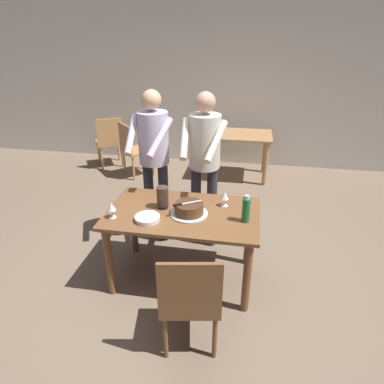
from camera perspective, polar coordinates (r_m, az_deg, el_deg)
name	(u,v)px	position (r m, az deg, el deg)	size (l,w,h in m)	color
ground_plane	(184,276)	(3.48, -1.43, -14.20)	(14.00, 14.00, 0.00)	#7A6651
back_wall	(221,87)	(6.07, 4.99, 17.41)	(10.00, 0.12, 2.70)	silver
main_dining_table	(183,223)	(3.12, -1.56, -5.38)	(1.38, 0.82, 0.75)	brown
cake_on_platter	(189,209)	(2.99, -0.50, -2.94)	(0.34, 0.34, 0.11)	silver
cake_knife	(181,204)	(2.94, -1.81, -2.09)	(0.24, 0.16, 0.02)	silver
plate_stack	(147,218)	(2.94, -7.64, -4.46)	(0.22, 0.22, 0.04)	white
wine_glass_near	(112,207)	(3.00, -13.57, -2.54)	(0.08, 0.08, 0.14)	silver
wine_glass_far	(225,196)	(3.12, 5.61, -0.69)	(0.08, 0.08, 0.14)	silver
water_bottle	(246,210)	(2.89, 9.20, -2.99)	(0.07, 0.07, 0.25)	#1E6B38
hurricane_lamp	(163,197)	(3.08, -5.04, -0.92)	(0.11, 0.11, 0.21)	black
person_cutting_cake	(204,156)	(3.46, 2.12, 6.18)	(0.46, 0.57, 1.72)	#2D2D38
person_standing_beside	(154,152)	(3.60, -6.55, 6.82)	(0.46, 0.57, 1.72)	#2D2D38
chair_near_side	(190,297)	(2.55, -0.34, -17.55)	(0.51, 0.51, 0.90)	brown
background_table	(240,144)	(5.54, 8.18, 8.19)	(1.00, 0.70, 0.74)	tan
background_chair_0	(133,148)	(5.64, -9.99, 7.46)	(0.62, 0.62, 0.90)	tan
background_chair_1	(109,140)	(6.13, -13.92, 8.61)	(0.61, 0.61, 0.90)	tan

